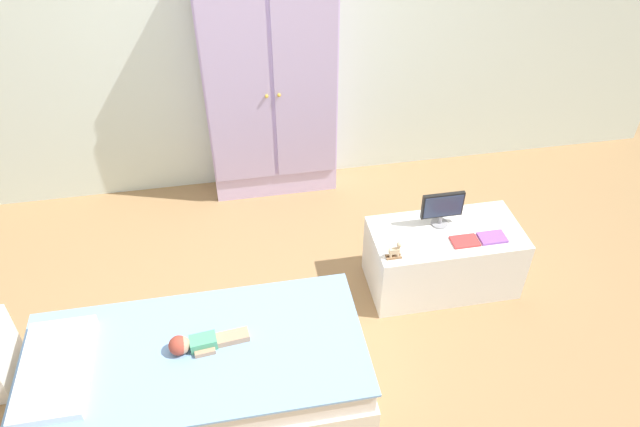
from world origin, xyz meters
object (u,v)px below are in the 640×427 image
doll (194,343)px  rocking_horse_toy (395,251)px  book_red (465,241)px  tv_stand (443,258)px  bed (198,370)px  book_purple (492,237)px  wardrobe (270,86)px  tv_monitor (442,207)px

doll → rocking_horse_toy: 1.15m
book_red → tv_stand: bearing=123.4°
bed → book_red: size_ratio=11.13×
bed → rocking_horse_toy: rocking_horse_toy is taller
bed → book_purple: size_ratio=11.07×
doll → rocking_horse_toy: (1.10, 0.32, 0.13)m
wardrobe → book_purple: (1.09, -1.25, -0.41)m
wardrobe → rocking_horse_toy: size_ratio=15.76×
bed → tv_monitor: (1.44, 0.57, 0.39)m
doll → book_red: 1.57m
wardrobe → book_purple: size_ratio=10.85×
tv_stand → rocking_horse_toy: (-0.36, -0.15, 0.25)m
doll → tv_monitor: (1.43, 0.55, 0.21)m
tv_monitor → rocking_horse_toy: tv_monitor is taller
book_purple → book_red: bearing=180.0°
wardrobe → rocking_horse_toy: 1.45m
tv_stand → tv_monitor: tv_monitor is taller
tv_stand → wardrobe: bearing=126.8°
wardrobe → tv_monitor: (0.84, -1.08, -0.29)m
wardrobe → book_red: 1.62m
rocking_horse_toy → bed: bearing=-162.4°
doll → tv_stand: 1.53m
rocking_horse_toy → book_red: 0.43m
book_purple → tv_monitor: bearing=145.2°
book_red → tv_monitor: bearing=116.6°
book_red → book_purple: size_ratio=0.99×
wardrobe → book_red: bearing=-53.4°
bed → wardrobe: bearing=70.3°
book_red → doll: bearing=-166.2°
rocking_horse_toy → book_purple: bearing=4.8°
doll → wardrobe: 1.80m
rocking_horse_toy → wardrobe: bearing=111.3°
tv_stand → tv_monitor: size_ratio=3.55×
bed → book_purple: 1.75m
tv_stand → tv_monitor: bearing=106.2°
tv_stand → book_red: size_ratio=5.75×
tv_monitor → book_purple: size_ratio=1.61×
wardrobe → tv_stand: bearing=-53.2°
bed → wardrobe: size_ratio=1.02×
bed → tv_stand: bearing=18.8°
doll → wardrobe: size_ratio=0.24×
bed → book_purple: book_purple is taller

